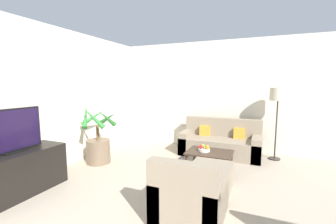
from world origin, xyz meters
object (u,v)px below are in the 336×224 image
object	(u,v)px
potted_palm	(98,144)
coffee_table	(210,154)
armchair	(190,198)
sofa_loveseat	(220,143)
tv_console	(15,174)
apple_red	(201,147)
ottoman	(211,177)
apple_green	(203,146)
television	(12,131)
fruit_bowl	(204,150)
orange_fruit	(207,147)
floor_lamp	(278,98)

from	to	relation	value
potted_palm	coffee_table	world-z (taller)	potted_palm
armchair	sofa_loveseat	bearing A→B (deg)	92.20
tv_console	coffee_table	distance (m)	3.20
tv_console	apple_red	distance (m)	3.06
sofa_loveseat	ottoman	size ratio (longest dim) A/B	2.96
ottoman	coffee_table	bearing A→B (deg)	104.36
apple_green	television	bearing A→B (deg)	-135.86
sofa_loveseat	coffee_table	world-z (taller)	sofa_loveseat
tv_console	ottoman	size ratio (longest dim) A/B	2.30
television	potted_palm	bearing A→B (deg)	83.93
tv_console	fruit_bowl	distance (m)	3.12
sofa_loveseat	apple_green	xyz separation A→B (m)	(-0.17, -0.94, 0.16)
apple_red	orange_fruit	xyz separation A→B (m)	(0.12, 0.01, 0.00)
potted_palm	apple_red	xyz separation A→B (m)	(2.05, 0.50, 0.04)
tv_console	sofa_loveseat	xyz separation A→B (m)	(2.42, 3.12, -0.05)
apple_green	armchair	bearing A→B (deg)	-80.93
coffee_table	potted_palm	bearing A→B (deg)	-166.77
potted_palm	sofa_loveseat	xyz separation A→B (m)	(2.25, 1.52, -0.12)
orange_fruit	ottoman	world-z (taller)	orange_fruit
armchair	ottoman	world-z (taller)	armchair
coffee_table	orange_fruit	bearing A→B (deg)	-168.60
potted_palm	coffee_table	size ratio (longest dim) A/B	1.46
coffee_table	ottoman	size ratio (longest dim) A/B	1.41
armchair	apple_red	bearing A→B (deg)	100.18
television	ottoman	distance (m)	3.01
potted_palm	floor_lamp	bearing A→B (deg)	26.00
armchair	ottoman	xyz separation A→B (m)	(0.08, 0.86, -0.06)
tv_console	potted_palm	size ratio (longest dim) A/B	1.12
floor_lamp	armchair	xyz separation A→B (m)	(-1.06, -2.81, -1.07)
coffee_table	armchair	bearing A→B (deg)	-85.58
orange_fruit	coffee_table	bearing A→B (deg)	11.40
armchair	tv_console	bearing A→B (deg)	-169.91
sofa_loveseat	floor_lamp	world-z (taller)	floor_lamp
floor_lamp	apple_red	size ratio (longest dim) A/B	20.82
television	sofa_loveseat	distance (m)	4.01
potted_palm	armchair	bearing A→B (deg)	-26.03
television	coffee_table	world-z (taller)	television
armchair	potted_palm	bearing A→B (deg)	153.97
potted_palm	armchair	xyz separation A→B (m)	(2.35, -1.15, -0.13)
television	potted_palm	world-z (taller)	television
orange_fruit	fruit_bowl	bearing A→B (deg)	171.67
fruit_bowl	apple_red	world-z (taller)	apple_red
potted_palm	orange_fruit	distance (m)	2.24
tv_console	potted_palm	world-z (taller)	potted_palm
tv_console	armchair	distance (m)	2.56
orange_fruit	tv_console	bearing A→B (deg)	-138.08
potted_palm	ottoman	distance (m)	2.45
coffee_table	orange_fruit	world-z (taller)	orange_fruit
fruit_bowl	apple_green	size ratio (longest dim) A/B	3.02
television	ottoman	bearing A→B (deg)	26.77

